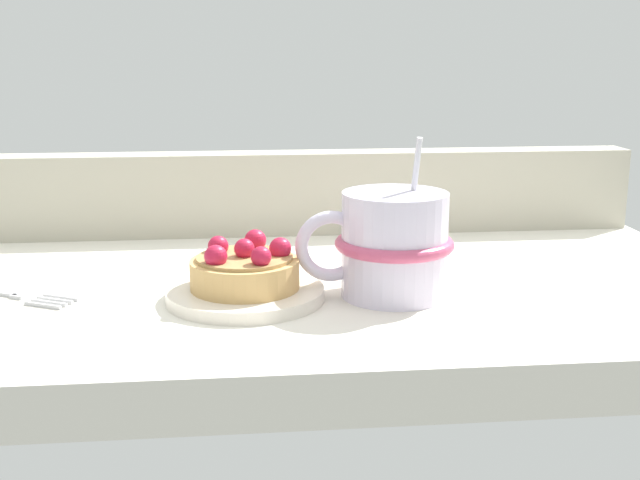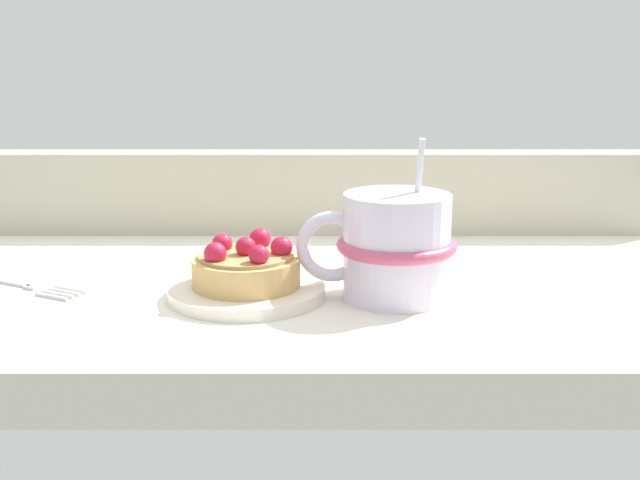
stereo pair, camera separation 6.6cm
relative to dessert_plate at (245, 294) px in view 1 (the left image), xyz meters
The scene contains 5 objects.
ground_plane 6.55cm from the dessert_plate, 61.21° to the left, with size 82.78×42.58×3.94cm, color silver.
window_rail_back 24.95cm from the dessert_plate, 83.19° to the left, with size 81.13×4.31×8.97cm, color #B2AD99.
dessert_plate is the anchor object (origin of this frame).
raspberry_tart 2.13cm from the dessert_plate, 64.22° to the left, with size 8.94×8.94×4.20cm.
coffee_mug 12.71cm from the dessert_plate, ahead, with size 13.15×9.86×13.24cm.
Camera 1 is at (-3.44, -69.32, 20.44)cm, focal length 45.59 mm.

